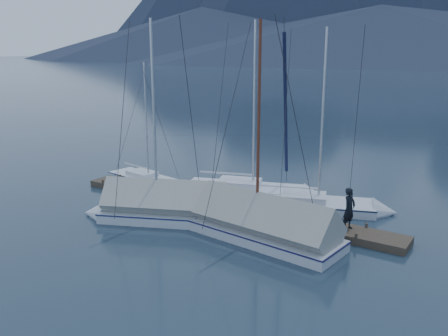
{
  "coord_description": "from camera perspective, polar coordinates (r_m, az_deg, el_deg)",
  "views": [
    {
      "loc": [
        12.48,
        -17.0,
        7.91
      ],
      "look_at": [
        0.0,
        2.0,
        2.2
      ],
      "focal_mm": 38.0,
      "sensor_mm": 36.0,
      "label": 1
    }
  ],
  "objects": [
    {
      "name": "person",
      "position": [
        21.08,
        14.84,
        -4.77
      ],
      "size": [
        0.58,
        0.75,
        1.84
      ],
      "primitive_type": "imported",
      "rotation": [
        0.0,
        0.0,
        1.35
      ],
      "color": "black",
      "rests_on": "dock"
    },
    {
      "name": "sailboat_covered_far",
      "position": [
        22.9,
        -8.36,
        -4.95
      ],
      "size": [
        7.49,
        4.87,
        10.15
      ],
      "color": "silver",
      "rests_on": "ground"
    },
    {
      "name": "sailboat_open_right",
      "position": [
        24.53,
        12.47,
        -4.63
      ],
      "size": [
        7.68,
        4.58,
        9.81
      ],
      "color": "silver",
      "rests_on": "ground"
    },
    {
      "name": "sailboat_open_left",
      "position": [
        28.84,
        -8.52,
        -1.69
      ],
      "size": [
        6.17,
        2.73,
        7.92
      ],
      "color": "silver",
      "rests_on": "ground"
    },
    {
      "name": "ground",
      "position": [
        22.52,
        -2.81,
        -6.48
      ],
      "size": [
        1000.0,
        1000.0,
        0.0
      ],
      "primitive_type": "plane",
      "color": "#162432",
      "rests_on": "ground"
    },
    {
      "name": "sailboat_open_mid",
      "position": [
        26.38,
        4.66,
        -2.98
      ],
      "size": [
        8.09,
        4.6,
        10.32
      ],
      "color": "silver",
      "rests_on": "ground"
    },
    {
      "name": "dock",
      "position": [
        24.03,
        0.0,
        -4.84
      ],
      "size": [
        18.0,
        1.5,
        0.54
      ],
      "color": "#382D23",
      "rests_on": "ground"
    },
    {
      "name": "sailboat_covered_near",
      "position": [
        20.61,
        3.59,
        -7.0
      ],
      "size": [
        7.95,
        3.42,
        10.07
      ],
      "color": "silver",
      "rests_on": "ground"
    },
    {
      "name": "mooring_posts",
      "position": [
        24.22,
        -0.99,
        -4.09
      ],
      "size": [
        15.12,
        1.52,
        0.35
      ],
      "color": "#382D23",
      "rests_on": "ground"
    }
  ]
}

